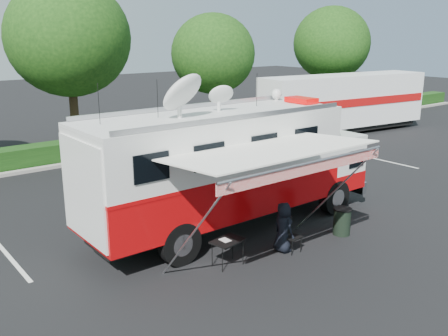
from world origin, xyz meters
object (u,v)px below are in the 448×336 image
(folding_table, at_px, (228,242))
(semi_trailer, at_px, (344,102))
(command_truck, at_px, (232,166))
(trash_bin, at_px, (342,221))

(folding_table, bearing_deg, semi_trailer, 30.21)
(command_truck, xyz_separation_m, semi_trailer, (15.84, 8.19, -0.17))
(semi_trailer, bearing_deg, trash_bin, -141.24)
(command_truck, relative_size, semi_trailer, 0.85)
(semi_trailer, bearing_deg, command_truck, -152.66)
(folding_table, bearing_deg, command_truck, 48.86)
(command_truck, bearing_deg, folding_table, -131.14)
(command_truck, height_order, folding_table, command_truck)
(trash_bin, height_order, semi_trailer, semi_trailer)
(command_truck, relative_size, trash_bin, 11.77)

